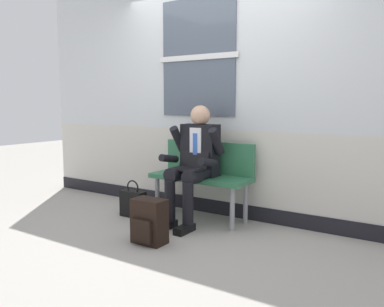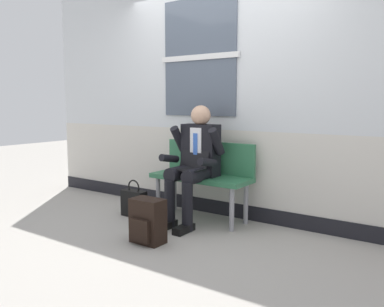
{
  "view_description": "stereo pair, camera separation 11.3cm",
  "coord_description": "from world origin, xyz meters",
  "views": [
    {
      "loc": [
        2.19,
        -3.35,
        1.26
      ],
      "look_at": [
        -0.03,
        0.02,
        0.75
      ],
      "focal_mm": 37.2,
      "sensor_mm": 36.0,
      "label": 1
    },
    {
      "loc": [
        2.29,
        -3.29,
        1.26
      ],
      "look_at": [
        -0.03,
        0.02,
        0.75
      ],
      "focal_mm": 37.2,
      "sensor_mm": 36.0,
      "label": 2
    }
  ],
  "objects": [
    {
      "name": "person_seated",
      "position": [
        -0.05,
        0.09,
        0.66
      ],
      "size": [
        0.57,
        0.7,
        1.24
      ],
      "color": "black",
      "rests_on": "ground"
    },
    {
      "name": "bench_with_person",
      "position": [
        -0.05,
        0.28,
        0.51
      ],
      "size": [
        1.1,
        0.42,
        0.84
      ],
      "color": "#2D6B47",
      "rests_on": "ground"
    },
    {
      "name": "station_wall",
      "position": [
        -0.0,
        0.56,
        1.58
      ],
      "size": [
        5.33,
        0.16,
        3.19
      ],
      "color": "silver",
      "rests_on": "ground"
    },
    {
      "name": "handbag",
      "position": [
        -0.74,
        -0.11,
        0.15
      ],
      "size": [
        0.3,
        0.12,
        0.42
      ],
      "color": "black",
      "rests_on": "ground"
    },
    {
      "name": "backpack",
      "position": [
        -0.05,
        -0.66,
        0.2
      ],
      "size": [
        0.31,
        0.22,
        0.41
      ],
      "color": "black",
      "rests_on": "ground"
    },
    {
      "name": "ground_plane",
      "position": [
        0.0,
        0.0,
        0.0
      ],
      "size": [
        18.0,
        18.0,
        0.0
      ],
      "primitive_type": "plane",
      "color": "#9E9991"
    }
  ]
}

